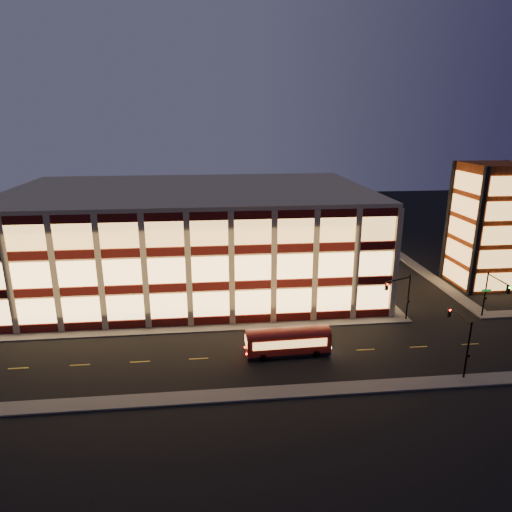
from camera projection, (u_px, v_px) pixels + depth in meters
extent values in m
plane|color=black|center=(216.00, 332.00, 53.52)|extent=(200.00, 200.00, 0.00)
cube|color=#514F4C|center=(191.00, 329.00, 54.14)|extent=(54.00, 2.00, 0.15)
cube|color=#514F4C|center=(360.00, 276.00, 71.99)|extent=(2.00, 30.00, 0.15)
cube|color=#514F4C|center=(426.00, 274.00, 73.10)|extent=(2.00, 30.00, 0.15)
cube|color=#514F4C|center=(220.00, 396.00, 41.14)|extent=(100.00, 2.00, 0.15)
cube|color=tan|center=(192.00, 238.00, 67.33)|extent=(50.00, 30.00, 14.00)
cube|color=tan|center=(190.00, 189.00, 65.21)|extent=(50.40, 30.40, 0.50)
cube|color=#470C0A|center=(191.00, 321.00, 54.81)|extent=(50.10, 0.25, 1.00)
cube|color=#F2B565|center=(190.00, 305.00, 54.22)|extent=(49.00, 0.20, 3.00)
cube|color=#470C0A|center=(355.00, 273.00, 71.73)|extent=(0.25, 30.10, 1.00)
cube|color=#F2B565|center=(355.00, 260.00, 71.12)|extent=(0.20, 29.00, 3.00)
cube|color=#470C0A|center=(189.00, 287.00, 53.53)|extent=(50.10, 0.25, 1.00)
cube|color=#F2B565|center=(189.00, 270.00, 52.93)|extent=(49.00, 0.20, 3.00)
cube|color=#470C0A|center=(356.00, 246.00, 70.45)|extent=(0.25, 30.10, 1.00)
cube|color=#F2B565|center=(357.00, 233.00, 69.83)|extent=(0.20, 29.00, 3.00)
cube|color=#470C0A|center=(188.00, 251.00, 52.24)|extent=(50.10, 0.25, 1.00)
cube|color=#F2B565|center=(187.00, 233.00, 51.64)|extent=(49.00, 0.20, 3.00)
cube|color=#470C0A|center=(358.00, 218.00, 69.16)|extent=(0.25, 30.10, 1.00)
cube|color=#F2B565|center=(359.00, 205.00, 68.54)|extent=(0.20, 29.00, 3.00)
cube|color=#8C3814|center=(488.00, 226.00, 66.35)|extent=(8.00, 8.00, 18.00)
cube|color=black|center=(478.00, 233.00, 62.14)|extent=(0.60, 0.60, 18.00)
cube|color=black|center=(448.00, 220.00, 69.74)|extent=(0.60, 0.60, 18.00)
cube|color=black|center=(497.00, 219.00, 70.55)|extent=(0.60, 0.60, 18.00)
cube|color=#FFB259|center=(498.00, 282.00, 64.57)|extent=(6.60, 0.16, 2.60)
cube|color=#FFB259|center=(455.00, 273.00, 68.04)|extent=(0.16, 6.60, 2.60)
cube|color=#FFB259|center=(501.00, 259.00, 63.58)|extent=(6.60, 0.16, 2.60)
cube|color=#FFB259|center=(458.00, 252.00, 67.04)|extent=(0.16, 6.60, 2.60)
cube|color=#FFB259|center=(505.00, 235.00, 62.58)|extent=(6.60, 0.16, 2.60)
cube|color=#FFB259|center=(461.00, 229.00, 66.05)|extent=(0.16, 6.60, 2.60)
cube|color=#FFB259|center=(509.00, 211.00, 61.59)|extent=(6.60, 0.16, 2.60)
cube|color=#FFB259|center=(464.00, 206.00, 65.05)|extent=(0.16, 6.60, 2.60)
cube|color=#FFB259|center=(468.00, 182.00, 64.06)|extent=(0.16, 6.60, 2.60)
cylinder|color=black|center=(408.00, 298.00, 55.78)|extent=(0.18, 0.18, 6.00)
cylinder|color=black|center=(399.00, 280.00, 54.10)|extent=(3.56, 1.63, 0.14)
cube|color=black|center=(387.00, 286.00, 53.36)|extent=(0.32, 0.32, 0.95)
sphere|color=#FF0C05|center=(387.00, 284.00, 53.10)|extent=(0.20, 0.20, 0.20)
cube|color=black|center=(408.00, 301.00, 55.71)|extent=(0.25, 0.18, 0.28)
cylinder|color=black|center=(485.00, 294.00, 56.79)|extent=(0.18, 0.18, 6.00)
cylinder|color=black|center=(498.00, 280.00, 54.10)|extent=(0.14, 4.00, 0.14)
cube|color=black|center=(508.00, 290.00, 52.35)|extent=(0.32, 0.32, 0.95)
sphere|color=#0CFF26|center=(510.00, 288.00, 52.09)|extent=(0.20, 0.20, 0.20)
cube|color=black|center=(485.00, 298.00, 56.72)|extent=(0.25, 0.18, 0.28)
cube|color=#0C7226|center=(486.00, 290.00, 56.47)|extent=(1.20, 0.06, 0.28)
cylinder|color=black|center=(467.00, 351.00, 43.13)|extent=(0.18, 0.18, 6.00)
cylinder|color=black|center=(460.00, 316.00, 44.25)|extent=(0.14, 4.00, 0.14)
cube|color=black|center=(449.00, 312.00, 46.29)|extent=(0.32, 0.32, 0.95)
sphere|color=#FF0C05|center=(450.00, 310.00, 46.03)|extent=(0.20, 0.20, 0.20)
cube|color=black|center=(468.00, 355.00, 43.06)|extent=(0.25, 0.18, 0.28)
cube|color=#971308|center=(288.00, 342.00, 48.05)|extent=(8.94, 2.54, 2.04)
cube|color=black|center=(288.00, 352.00, 48.40)|extent=(8.94, 2.54, 0.31)
cylinder|color=black|center=(263.00, 357.00, 47.06)|extent=(0.81, 0.29, 0.80)
cylinder|color=black|center=(260.00, 348.00, 48.91)|extent=(0.81, 0.29, 0.80)
cylinder|color=black|center=(316.00, 354.00, 47.83)|extent=(0.81, 0.29, 0.80)
cylinder|color=black|center=(311.00, 345.00, 49.68)|extent=(0.81, 0.29, 0.80)
cube|color=#FFB259|center=(290.00, 344.00, 46.89)|extent=(7.80, 0.34, 0.89)
cube|color=#FFB259|center=(286.00, 334.00, 49.05)|extent=(7.80, 0.34, 0.89)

